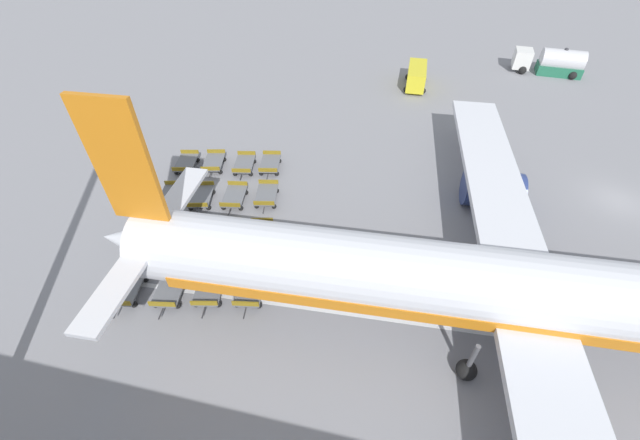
# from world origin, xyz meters

# --- Properties ---
(ground_plane) EXTENTS (500.00, 500.00, 0.00)m
(ground_plane) POSITION_xyz_m (0.00, 0.00, 0.00)
(ground_plane) COLOR gray
(airplane) EXTENTS (43.07, 46.96, 11.80)m
(airplane) POSITION_xyz_m (13.30, -8.31, 3.35)
(airplane) COLOR silver
(airplane) RESTS_ON ground_plane
(fuel_tanker_primary) EXTENTS (3.59, 7.76, 3.04)m
(fuel_tanker_primary) POSITION_xyz_m (-24.61, -0.08, 1.26)
(fuel_tanker_primary) COLOR white
(fuel_tanker_primary) RESTS_ON ground_plane
(service_van) EXTENTS (5.41, 2.44, 2.17)m
(service_van) POSITION_xyz_m (-17.38, -15.55, 1.18)
(service_van) COLOR yellow
(service_van) RESTS_ON ground_plane
(baggage_dolly_row_near_col_a) EXTENTS (3.40, 1.97, 0.92)m
(baggage_dolly_row_near_col_a) POSITION_xyz_m (2.97, -33.07, 0.47)
(baggage_dolly_row_near_col_a) COLOR slate
(baggage_dolly_row_near_col_a) RESTS_ON ground_plane
(baggage_dolly_row_near_col_b) EXTENTS (3.40, 2.05, 0.92)m
(baggage_dolly_row_near_col_b) POSITION_xyz_m (7.16, -32.17, 0.47)
(baggage_dolly_row_near_col_b) COLOR slate
(baggage_dolly_row_near_col_b) RESTS_ON ground_plane
(baggage_dolly_row_near_col_c) EXTENTS (3.40, 2.07, 0.92)m
(baggage_dolly_row_near_col_c) POSITION_xyz_m (11.34, -31.39, 0.47)
(baggage_dolly_row_near_col_c) COLOR slate
(baggage_dolly_row_near_col_c) RESTS_ON ground_plane
(baggage_dolly_row_near_col_d) EXTENTS (3.40, 1.96, 0.92)m
(baggage_dolly_row_near_col_d) POSITION_xyz_m (15.38, -30.45, 0.47)
(baggage_dolly_row_near_col_d) COLOR slate
(baggage_dolly_row_near_col_d) RESTS_ON ground_plane
(baggage_dolly_row_mid_a_col_a) EXTENTS (3.40, 2.04, 0.92)m
(baggage_dolly_row_mid_a_col_a) POSITION_xyz_m (2.41, -30.91, 0.47)
(baggage_dolly_row_mid_a_col_a) COLOR slate
(baggage_dolly_row_mid_a_col_a) RESTS_ON ground_plane
(baggage_dolly_row_mid_a_col_b) EXTENTS (3.40, 2.06, 0.92)m
(baggage_dolly_row_mid_a_col_b) POSITION_xyz_m (6.74, -29.97, 0.47)
(baggage_dolly_row_mid_a_col_b) COLOR slate
(baggage_dolly_row_mid_a_col_b) RESTS_ON ground_plane
(baggage_dolly_row_mid_a_col_c) EXTENTS (3.40, 2.10, 0.92)m
(baggage_dolly_row_mid_a_col_c) POSITION_xyz_m (10.73, -28.90, 0.47)
(baggage_dolly_row_mid_a_col_c) COLOR slate
(baggage_dolly_row_mid_a_col_c) RESTS_ON ground_plane
(baggage_dolly_row_mid_a_col_d) EXTENTS (3.39, 1.91, 0.92)m
(baggage_dolly_row_mid_a_col_d) POSITION_xyz_m (14.90, -28.01, 0.47)
(baggage_dolly_row_mid_a_col_d) COLOR slate
(baggage_dolly_row_mid_a_col_d) RESTS_ON ground_plane
(baggage_dolly_row_mid_b_col_a) EXTENTS (3.39, 1.95, 0.92)m
(baggage_dolly_row_mid_b_col_a) POSITION_xyz_m (2.12, -28.40, 0.47)
(baggage_dolly_row_mid_b_col_a) COLOR slate
(baggage_dolly_row_mid_b_col_a) RESTS_ON ground_plane
(baggage_dolly_row_mid_b_col_b) EXTENTS (3.39, 1.89, 0.92)m
(baggage_dolly_row_mid_b_col_b) POSITION_xyz_m (6.22, -27.62, 0.47)
(baggage_dolly_row_mid_b_col_b) COLOR slate
(baggage_dolly_row_mid_b_col_b) RESTS_ON ground_plane
(baggage_dolly_row_mid_b_col_c) EXTENTS (3.40, 2.07, 0.92)m
(baggage_dolly_row_mid_b_col_c) POSITION_xyz_m (10.17, -26.71, 0.47)
(baggage_dolly_row_mid_b_col_c) COLOR slate
(baggage_dolly_row_mid_b_col_c) RESTS_ON ground_plane
(baggage_dolly_row_mid_b_col_d) EXTENTS (3.40, 1.99, 0.92)m
(baggage_dolly_row_mid_b_col_d) POSITION_xyz_m (14.35, -25.86, 0.47)
(baggage_dolly_row_mid_b_col_d) COLOR slate
(baggage_dolly_row_mid_b_col_d) RESTS_ON ground_plane
(baggage_dolly_row_far_col_a) EXTENTS (3.39, 1.94, 0.92)m
(baggage_dolly_row_far_col_a) POSITION_xyz_m (1.61, -26.37, 0.47)
(baggage_dolly_row_far_col_a) COLOR slate
(baggage_dolly_row_far_col_a) RESTS_ON ground_plane
(baggage_dolly_row_far_col_b) EXTENTS (3.39, 1.95, 0.92)m
(baggage_dolly_row_far_col_b) POSITION_xyz_m (5.53, -25.38, 0.47)
(baggage_dolly_row_far_col_b) COLOR slate
(baggage_dolly_row_far_col_b) RESTS_ON ground_plane
(baggage_dolly_row_far_col_c) EXTENTS (3.40, 2.01, 0.92)m
(baggage_dolly_row_far_col_c) POSITION_xyz_m (9.72, -24.42, 0.47)
(baggage_dolly_row_far_col_c) COLOR slate
(baggage_dolly_row_far_col_c) RESTS_ON ground_plane
(baggage_dolly_row_far_col_d) EXTENTS (3.39, 1.90, 0.92)m
(baggage_dolly_row_far_col_d) POSITION_xyz_m (13.89, -23.58, 0.47)
(baggage_dolly_row_far_col_d) COLOR slate
(baggage_dolly_row_far_col_d) RESTS_ON ground_plane
(stand_guidance_stripe) EXTENTS (1.61, 24.75, 0.01)m
(stand_guidance_stripe) POSITION_xyz_m (14.04, -18.38, 0.00)
(stand_guidance_stripe) COLOR white
(stand_guidance_stripe) RESTS_ON ground_plane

